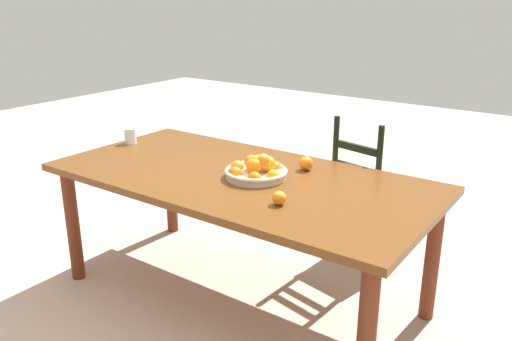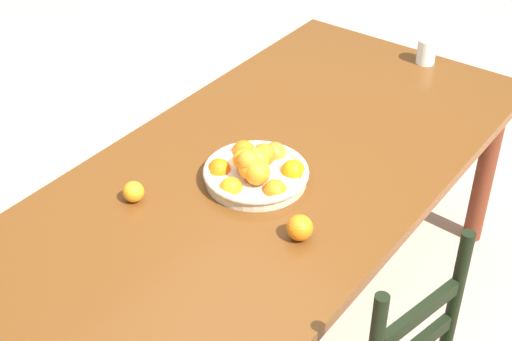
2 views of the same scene
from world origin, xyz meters
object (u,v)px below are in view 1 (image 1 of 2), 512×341
Objects in this scene: dining_table at (240,189)px; chair_near_window at (365,197)px; orange_loose_0 at (279,198)px; orange_loose_1 at (306,163)px; drinking_glass at (130,136)px; fruit_bowl at (256,170)px.

chair_near_window is (0.38, 0.82, -0.22)m from dining_table.
orange_loose_1 is (-0.15, 0.50, 0.01)m from orange_loose_0.
drinking_glass is at bearing -171.02° from orange_loose_1.
dining_table is at bearing 76.98° from chair_near_window.
chair_near_window is at bearing 76.28° from orange_loose_1.
dining_table is 0.48m from orange_loose_0.
orange_loose_0 is at bearing -13.09° from drinking_glass.
drinking_glass is (-0.95, 0.08, 0.13)m from dining_table.
chair_near_window reaches higher than orange_loose_0.
orange_loose_1 reaches higher than dining_table.
drinking_glass is (-1.20, -0.19, 0.01)m from orange_loose_1.
orange_loose_0 is (0.02, -1.05, 0.34)m from chair_near_window.
drinking_glass is (-1.35, 0.31, 0.02)m from orange_loose_0.
orange_loose_0 is at bearing -29.85° from dining_table.
chair_near_window reaches higher than orange_loose_1.
dining_table is 20.68× the size of drinking_glass.
dining_table is 0.16m from fruit_bowl.
orange_loose_1 is 1.21m from drinking_glass.
fruit_bowl is 3.33× the size of drinking_glass.
fruit_bowl is 5.10× the size of orange_loose_0.
orange_loose_0 is 0.65× the size of drinking_glass.
dining_table is 31.67× the size of orange_loose_0.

